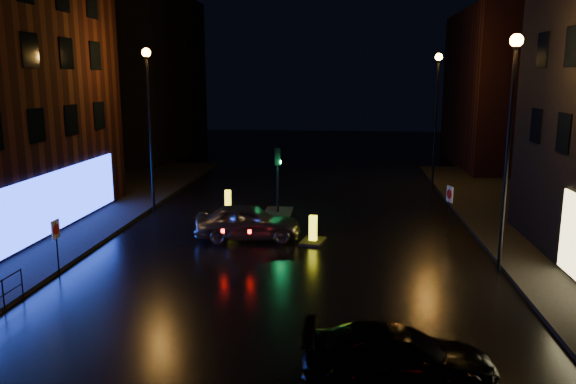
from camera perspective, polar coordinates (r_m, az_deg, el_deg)
name	(u,v)px	position (r m, az deg, el deg)	size (l,w,h in m)	color
ground	(261,338)	(15.77, -2.76, -14.57)	(120.00, 120.00, 0.00)	black
building_far_left	(139,76)	(52.24, -14.86, 11.29)	(8.00, 16.00, 14.00)	black
building_far_right	(511,89)	(47.76, 21.69, 9.66)	(8.00, 14.00, 12.00)	black
street_lamp_lfar	(149,105)	(29.74, -13.95, 8.59)	(0.44, 0.44, 8.37)	black
street_lamp_rnear	(510,118)	(20.82, 21.66, 6.96)	(0.44, 0.44, 8.37)	black
street_lamp_rfar	(437,100)	(36.46, 14.86, 9.04)	(0.44, 0.44, 8.37)	black
traffic_signal	(278,205)	(28.92, -1.04, -1.28)	(1.40, 2.40, 3.45)	black
silver_hatchback	(248,222)	(24.48, -4.07, -3.04)	(1.83, 4.55, 1.55)	#95969C
dark_sedan	(399,356)	(13.71, 11.18, -16.02)	(1.81, 4.46, 1.29)	black
bollard_near	(313,237)	(24.04, 2.55, -4.56)	(1.16, 1.51, 1.19)	black
bollard_far	(228,206)	(29.90, -6.10, -1.43)	(0.96, 1.34, 1.10)	black
road_sign_left	(56,234)	(21.42, -22.50, -3.99)	(0.06, 0.49, 2.03)	black
road_sign_right	(449,198)	(26.10, 16.08, -0.61)	(0.21, 0.52, 2.18)	black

